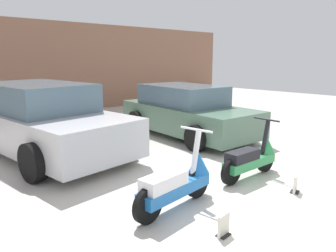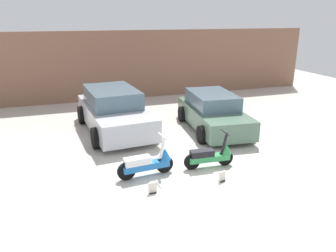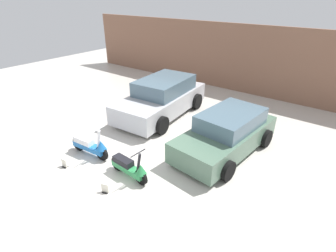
# 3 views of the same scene
# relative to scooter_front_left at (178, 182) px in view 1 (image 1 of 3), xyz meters

# --- Properties ---
(ground_plane) EXTENTS (28.00, 28.00, 0.00)m
(ground_plane) POSITION_rel_scooter_front_left_xyz_m (1.08, -0.58, -0.36)
(ground_plane) COLOR beige
(wall_back) EXTENTS (19.60, 0.12, 3.20)m
(wall_back) POSITION_rel_scooter_front_left_xyz_m (1.08, 8.24, 1.24)
(wall_back) COLOR #845B47
(wall_back) RESTS_ON ground_plane
(scooter_front_left) EXTENTS (1.47, 0.53, 1.02)m
(scooter_front_left) POSITION_rel_scooter_front_left_xyz_m (0.00, 0.00, 0.00)
(scooter_front_left) COLOR black
(scooter_front_left) RESTS_ON ground_plane
(scooter_front_right) EXTENTS (1.37, 0.49, 0.96)m
(scooter_front_right) POSITION_rel_scooter_front_left_xyz_m (1.70, -0.05, -0.02)
(scooter_front_right) COLOR black
(scooter_front_right) RESTS_ON ground_plane
(car_rear_left) EXTENTS (2.34, 4.42, 1.46)m
(car_rear_left) POSITION_rel_scooter_front_left_xyz_m (-0.21, 3.72, 0.33)
(car_rear_left) COLOR #B7B7BC
(car_rear_left) RESTS_ON ground_plane
(car_rear_center) EXTENTS (2.09, 3.90, 1.28)m
(car_rear_center) POSITION_rel_scooter_front_left_xyz_m (3.11, 2.76, 0.25)
(car_rear_center) COLOR #51705B
(car_rear_center) RESTS_ON ground_plane
(placard_near_left_scooter) EXTENTS (0.20, 0.13, 0.26)m
(placard_near_left_scooter) POSITION_rel_scooter_front_left_xyz_m (-0.14, -0.86, -0.25)
(placard_near_left_scooter) COLOR black
(placard_near_left_scooter) RESTS_ON ground_plane
(placard_near_right_scooter) EXTENTS (0.20, 0.16, 0.26)m
(placard_near_right_scooter) POSITION_rel_scooter_front_left_xyz_m (1.62, -0.86, -0.25)
(placard_near_right_scooter) COLOR black
(placard_near_right_scooter) RESTS_ON ground_plane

